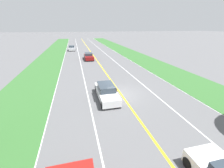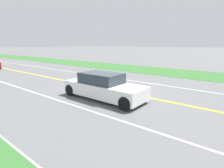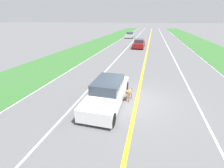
% 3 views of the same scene
% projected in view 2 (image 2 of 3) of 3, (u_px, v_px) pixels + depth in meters
% --- Properties ---
extents(ground_plane, '(400.00, 400.00, 0.00)m').
position_uv_depth(ground_plane, '(113.00, 90.00, 11.52)').
color(ground_plane, '#5B5B5E').
extents(centre_divider_line, '(0.18, 160.00, 0.01)m').
position_uv_depth(centre_divider_line, '(113.00, 90.00, 11.52)').
color(centre_divider_line, yellow).
rests_on(centre_divider_line, ground).
extents(lane_edge_line_left, '(0.14, 160.00, 0.01)m').
position_uv_depth(lane_edge_line_left, '(158.00, 76.00, 16.86)').
color(lane_edge_line_left, white).
rests_on(lane_edge_line_left, ground).
extents(lane_dash_same_dir, '(0.10, 160.00, 0.01)m').
position_uv_depth(lane_dash_same_dir, '(71.00, 104.00, 8.84)').
color(lane_dash_same_dir, white).
rests_on(lane_dash_same_dir, ground).
extents(lane_dash_oncoming, '(0.10, 160.00, 0.01)m').
position_uv_depth(lane_dash_oncoming, '(140.00, 82.00, 14.19)').
color(lane_dash_oncoming, white).
rests_on(lane_dash_oncoming, ground).
extents(grass_verge_left, '(6.00, 160.00, 0.03)m').
position_uv_depth(grass_verge_left, '(169.00, 72.00, 19.15)').
color(grass_verge_left, '#33662D').
rests_on(grass_verge_left, ground).
extents(ego_car, '(1.80, 4.78, 1.43)m').
position_uv_depth(ego_car, '(103.00, 87.00, 9.71)').
color(ego_car, white).
rests_on(ego_car, ground).
extents(dog, '(0.36, 1.06, 0.86)m').
position_uv_depth(dog, '(109.00, 84.00, 10.98)').
color(dog, olive).
rests_on(dog, ground).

